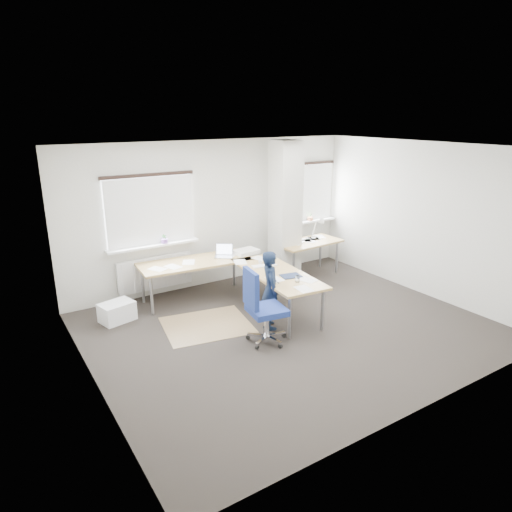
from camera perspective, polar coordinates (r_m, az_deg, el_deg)
ground at (r=7.37m, az=4.21°, el=-8.92°), size 6.00×6.00×0.00m
room_shell at (r=7.24m, az=3.54°, el=5.29°), size 6.04×5.04×2.82m
floor_mat at (r=7.47m, az=-6.15°, el=-8.58°), size 1.53×1.36×0.01m
white_crate at (r=7.86m, az=-16.98°, el=-6.68°), size 0.60×0.48×0.32m
desk_main at (r=7.94m, az=-2.35°, el=-1.51°), size 2.41×2.79×0.96m
desk_side at (r=9.49m, az=6.55°, el=1.55°), size 1.44×0.78×1.22m
task_chair at (r=6.79m, az=1.02°, el=-8.28°), size 0.64×0.63×1.16m
person at (r=7.14m, az=1.83°, el=-4.25°), size 0.44×0.54×1.26m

